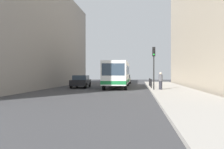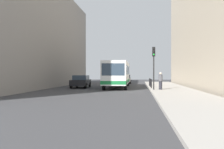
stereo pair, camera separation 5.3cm
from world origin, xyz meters
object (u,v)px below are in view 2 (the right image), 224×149
object	(u,v)px
traffic_light	(154,60)
bollard_mid	(150,83)
bus	(118,73)
bollard_far	(149,82)
bollard_near	(151,84)
pedestrian_near_signal	(161,81)
car_behind_bus	(125,79)
car_beside_bus	(81,81)

from	to	relation	value
traffic_light	bollard_mid	world-z (taller)	traffic_light
bus	bollard_far	xyz separation A→B (m)	(3.88, 1.59, -1.10)
bollard_near	pedestrian_near_signal	bearing A→B (deg)	-69.93
car_behind_bus	bollard_mid	xyz separation A→B (m)	(3.59, -11.82, -0.16)
bollard_near	bollard_far	distance (m)	4.61
bollard_far	car_behind_bus	bearing A→B (deg)	110.68
traffic_light	bus	bearing A→B (deg)	126.47
car_beside_bus	traffic_light	xyz separation A→B (m)	(8.29, -4.49, 2.22)
car_behind_bus	pedestrian_near_signal	world-z (taller)	pedestrian_near_signal
traffic_light	pedestrian_near_signal	size ratio (longest dim) A/B	2.44
bollard_near	bollard_far	world-z (taller)	same
bollard_near	car_behind_bus	bearing A→B (deg)	104.27
bus	bollard_near	bearing A→B (deg)	141.45
bollard_mid	pedestrian_near_signal	distance (m)	4.49
car_behind_bus	bollard_far	xyz separation A→B (m)	(3.59, -9.52, -0.16)
bus	pedestrian_near_signal	size ratio (longest dim) A/B	6.58
traffic_light	pedestrian_near_signal	world-z (taller)	traffic_light
bus	traffic_light	distance (m)	6.82
car_behind_bus	car_beside_bus	bearing A→B (deg)	68.07
bollard_mid	bollard_far	world-z (taller)	same
bollard_far	bollard_near	bearing A→B (deg)	-90.00
traffic_light	bollard_far	bearing A→B (deg)	90.82
car_beside_bus	bollard_mid	bearing A→B (deg)	178.18
traffic_light	bollard_near	world-z (taller)	traffic_light
car_behind_bus	bus	bearing A→B (deg)	87.54
bollard_far	bus	bearing A→B (deg)	-157.75
traffic_light	bollard_far	world-z (taller)	traffic_light
car_beside_bus	bollard_far	bearing A→B (deg)	-166.22
car_behind_bus	bollard_mid	bearing A→B (deg)	105.94
traffic_light	pedestrian_near_signal	bearing A→B (deg)	22.03
bus	bollard_near	size ratio (longest dim) A/B	11.63
pedestrian_near_signal	bollard_mid	bearing A→B (deg)	86.02
car_behind_bus	traffic_light	distance (m)	17.05
car_behind_bus	bollard_near	xyz separation A→B (m)	(3.59, -14.13, -0.16)
bus	car_beside_bus	distance (m)	4.50
car_behind_bus	traffic_light	bearing A→B (deg)	101.66
bus	traffic_light	size ratio (longest dim) A/B	2.70
bus	car_behind_bus	xyz separation A→B (m)	(0.29, 11.11, -0.94)
car_beside_bus	traffic_light	distance (m)	9.69
bollard_near	bollard_mid	xyz separation A→B (m)	(0.00, 2.30, 0.00)
bus	bollard_far	distance (m)	4.34
car_beside_bus	bollard_near	bearing A→B (deg)	162.39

